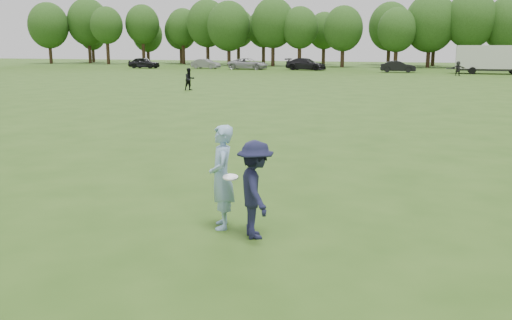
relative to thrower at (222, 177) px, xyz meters
The scene contains 13 objects.
ground 1.04m from the thrower, behind, with size 200.00×200.00×0.00m, color #2B4D15.
thrower is the anchor object (origin of this frame).
defender 0.79m from the thrower, 22.10° to the right, with size 1.09×0.63×1.69m, color #181A36.
player_far_a 30.57m from the thrower, 116.10° to the left, with size 0.78×0.61×1.60m, color black.
player_far_d 53.89m from the thrower, 83.84° to the left, with size 1.44×0.46×1.55m, color #242424.
car_a 69.86m from the thrower, 120.74° to the left, with size 1.80×4.48×1.52m, color black.
car_b 67.12m from the thrower, 113.59° to the left, with size 1.41×4.04×1.33m, color slate.
car_c 64.42m from the thrower, 108.54° to the left, with size 2.46×5.34×1.48m, color #A1A0A5.
car_d 62.80m from the thrower, 101.61° to the left, with size 2.17×5.34×1.55m, color black.
car_f 59.10m from the thrower, 90.78° to the left, with size 1.45×4.15×1.37m, color black.
disc_in_play 0.33m from the thrower, 40.47° to the right, with size 0.30×0.30×0.08m.
cargo_trailer 59.55m from the thrower, 80.66° to the left, with size 9.00×2.75×3.20m.
treeline 77.16m from the thrower, 88.25° to the left, with size 130.35×18.39×11.74m.
Camera 1 is at (3.96, -8.76, 3.25)m, focal length 38.00 mm.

